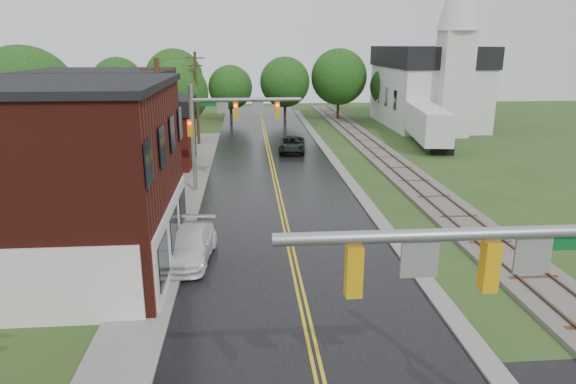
{
  "coord_description": "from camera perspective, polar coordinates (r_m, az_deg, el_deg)",
  "views": [
    {
      "loc": [
        -2.03,
        -7.01,
        9.76
      ],
      "look_at": [
        -0.29,
        14.46,
        3.5
      ],
      "focal_mm": 32.0,
      "sensor_mm": 36.0,
      "label": 1
    }
  ],
  "objects": [
    {
      "name": "main_road",
      "position": [
        38.33,
        -1.45,
        1.45
      ],
      "size": [
        10.0,
        90.0,
        0.02
      ],
      "primitive_type": "cube",
      "color": "black",
      "rests_on": "ground"
    },
    {
      "name": "curb_right",
      "position": [
        43.77,
        5.27,
        3.25
      ],
      "size": [
        0.8,
        70.0,
        0.12
      ],
      "primitive_type": "cube",
      "color": "gray",
      "rests_on": "ground"
    },
    {
      "name": "sidewalk_left",
      "position": [
        33.73,
        -11.53,
        -0.95
      ],
      "size": [
        2.4,
        50.0,
        0.12
      ],
      "primitive_type": "cube",
      "color": "gray",
      "rests_on": "ground"
    },
    {
      "name": "brick_building",
      "position": [
        25.0,
        -29.2,
        1.15
      ],
      "size": [
        14.3,
        10.3,
        8.3
      ],
      "color": "#4D1710",
      "rests_on": "ground"
    },
    {
      "name": "yellow_house",
      "position": [
        34.83,
        -19.53,
        4.42
      ],
      "size": [
        8.0,
        7.0,
        6.4
      ],
      "primitive_type": "cube",
      "color": "tan",
      "rests_on": "ground"
    },
    {
      "name": "darkred_building",
      "position": [
        43.42,
        -15.21,
        5.62
      ],
      "size": [
        7.0,
        6.0,
        4.4
      ],
      "primitive_type": "cube",
      "color": "#3F0F0C",
      "rests_on": "ground"
    },
    {
      "name": "church",
      "position": [
        64.74,
        15.63,
        12.16
      ],
      "size": [
        10.4,
        18.4,
        20.0
      ],
      "color": "silver",
      "rests_on": "ground"
    },
    {
      "name": "railroad",
      "position": [
        44.75,
        11.09,
        3.45
      ],
      "size": [
        3.2,
        80.0,
        0.3
      ],
      "color": "#59544C",
      "rests_on": "ground"
    },
    {
      "name": "traffic_signal_near",
      "position": [
        11.6,
        24.6,
        -9.79
      ],
      "size": [
        7.34,
        0.3,
        7.2
      ],
      "color": "gray",
      "rests_on": "ground"
    },
    {
      "name": "traffic_signal_far",
      "position": [
        34.38,
        -7.06,
        8.08
      ],
      "size": [
        7.34,
        0.43,
        7.2
      ],
      "color": "gray",
      "rests_on": "ground"
    },
    {
      "name": "utility_pole_b",
      "position": [
        29.83,
        -13.84,
        6.01
      ],
      "size": [
        1.8,
        0.28,
        9.0
      ],
      "color": "#382616",
      "rests_on": "ground"
    },
    {
      "name": "utility_pole_c",
      "position": [
        51.48,
        -10.1,
        10.35
      ],
      "size": [
        1.8,
        0.28,
        9.0
      ],
      "color": "#382616",
      "rests_on": "ground"
    },
    {
      "name": "tree_left_b",
      "position": [
        42.19,
        -26.98,
        8.98
      ],
      "size": [
        7.6,
        7.6,
        9.69
      ],
      "color": "black",
      "rests_on": "ground"
    },
    {
      "name": "tree_left_c",
      "position": [
        48.66,
        -18.91,
        9.16
      ],
      "size": [
        6.0,
        6.0,
        7.65
      ],
      "color": "black",
      "rests_on": "ground"
    },
    {
      "name": "tree_left_e",
      "position": [
        53.58,
        -12.13,
        10.56
      ],
      "size": [
        6.4,
        6.4,
        8.16
      ],
      "color": "black",
      "rests_on": "ground"
    },
    {
      "name": "suv_dark",
      "position": [
        47.75,
        0.46,
        5.27
      ],
      "size": [
        2.86,
        5.26,
        1.4
      ],
      "primitive_type": "imported",
      "rotation": [
        0.0,
        0.0,
        -0.11
      ],
      "color": "black",
      "rests_on": "ground"
    },
    {
      "name": "pickup_white",
      "position": [
        24.37,
        -10.88,
        -5.87
      ],
      "size": [
        2.53,
        5.18,
        1.45
      ],
      "primitive_type": "imported",
      "rotation": [
        0.0,
        0.0,
        -0.1
      ],
      "color": "white",
      "rests_on": "ground"
    },
    {
      "name": "semi_trailer",
      "position": [
        52.69,
        15.21,
        7.46
      ],
      "size": [
        4.21,
        12.17,
        3.78
      ],
      "color": "black",
      "rests_on": "ground"
    }
  ]
}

